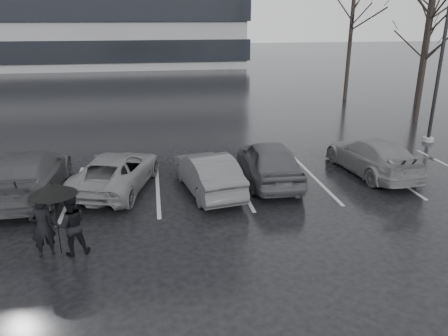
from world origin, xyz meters
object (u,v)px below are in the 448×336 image
tree_ne (424,50)px  car_main (269,161)px  pedestrian_left (42,227)px  tree_north (351,35)px  car_west_c (29,174)px  lamp_post (442,51)px  tree_east (426,46)px  car_west_a (208,173)px  car_west_b (116,171)px  car_east (372,156)px  pedestrian_right (71,225)px

tree_ne → car_main: bearing=-138.1°
pedestrian_left → tree_north: tree_north is taller
car_west_c → pedestrian_left: pedestrian_left is taller
lamp_post → tree_east: (1.71, 3.77, -0.07)m
car_west_c → tree_ne: (20.77, 11.46, 2.78)m
car_main → pedestrian_left: (-6.64, -4.04, 0.04)m
car_west_c → tree_east: 20.00m
car_west_c → tree_east: size_ratio=0.62×
car_west_c → tree_ne: tree_ne is taller
car_west_c → tree_north: tree_north is taller
car_west_a → car_west_c: car_west_c is taller
lamp_post → car_west_b: bearing=-165.4°
car_east → tree_north: 15.71m
pedestrian_left → tree_east: 20.77m
car_west_b → pedestrian_right: 4.25m
car_west_b → car_west_c: size_ratio=0.89×
car_west_c → tree_north: size_ratio=0.58×
car_main → tree_north: bearing=-121.4°
tree_east → tree_north: tree_north is taller
car_west_b → car_west_c: car_west_c is taller
tree_north → car_west_a: bearing=-127.4°
car_west_c → tree_east: (18.27, 7.46, 3.28)m
car_west_b → car_west_c: bearing=17.4°
lamp_post → tree_north: bearing=86.2°
tree_ne → car_west_c: bearing=-151.1°
tree_north → car_main: bearing=-122.8°
car_west_b → tree_north: 20.77m
lamp_post → pedestrian_right: bearing=-151.9°
pedestrian_left → tree_east: tree_east is taller
pedestrian_left → car_east: bearing=-179.5°
pedestrian_right → car_main: bearing=-160.0°
pedestrian_left → car_west_a: bearing=-163.3°
car_west_c → lamp_post: 17.29m
pedestrian_right → tree_ne: bearing=-154.6°
pedestrian_right → pedestrian_left: bearing=-16.3°
pedestrian_left → tree_ne: tree_ne is taller
car_west_b → tree_east: (15.54, 7.38, 3.38)m
car_west_a → car_east: car_west_a is taller
car_west_a → lamp_post: lamp_post is taller
car_east → lamp_post: size_ratio=0.50×
car_west_c → tree_ne: 23.88m
car_west_b → pedestrian_right: (-0.76, -4.18, 0.16)m
car_west_c → pedestrian_left: 4.28m
car_east → tree_ne: tree_ne is taller
car_west_b → tree_ne: size_ratio=0.63×
lamp_post → tree_east: bearing=65.6°
car_main → tree_ne: 17.44m
lamp_post → tree_east: lamp_post is taller
car_east → car_main: bearing=-3.2°
pedestrian_left → car_main: bearing=-169.9°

